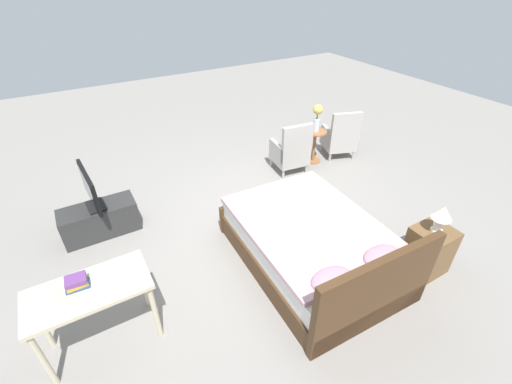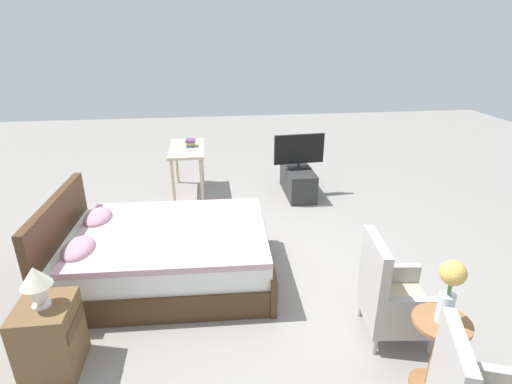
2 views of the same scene
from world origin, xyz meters
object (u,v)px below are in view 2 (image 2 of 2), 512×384
at_px(flower_vase, 450,286).
at_px(tv_stand, 298,181).
at_px(nightstand, 50,338).
at_px(vanity_desk, 187,154).
at_px(armchair_by_window_right, 391,298).
at_px(tv_flatscreen, 299,151).
at_px(bed, 162,254).
at_px(book_stack, 191,143).
at_px(table_lamp, 36,281).
at_px(side_table, 437,346).

distance_m(flower_vase, tv_stand, 3.81).
height_order(nightstand, vanity_desk, vanity_desk).
relative_size(armchair_by_window_right, tv_flatscreen, 1.17).
distance_m(bed, book_stack, 2.49).
distance_m(flower_vase, vanity_desk, 4.43).
bearing_deg(tv_flatscreen, flower_vase, -177.51).
relative_size(flower_vase, tv_stand, 0.50).
bearing_deg(tv_stand, armchair_by_window_right, -178.54).
xyz_separation_m(tv_flatscreen, vanity_desk, (0.26, 1.71, -0.07)).
distance_m(bed, table_lamp, 1.43).
height_order(armchair_by_window_right, table_lamp, table_lamp).
bearing_deg(book_stack, vanity_desk, 135.56).
bearing_deg(nightstand, bed, -33.18).
bearing_deg(side_table, tv_stand, 2.49).
xyz_separation_m(armchair_by_window_right, side_table, (-0.57, -0.08, 0.00)).
bearing_deg(tv_flatscreen, side_table, -177.51).
xyz_separation_m(armchair_by_window_right, table_lamp, (-0.05, 2.73, 0.44)).
bearing_deg(book_stack, table_lamp, 164.34).
height_order(armchair_by_window_right, tv_flatscreen, tv_flatscreen).
height_order(tv_flatscreen, book_stack, tv_flatscreen).
height_order(side_table, tv_flatscreen, tv_flatscreen).
xyz_separation_m(armchair_by_window_right, book_stack, (3.50, 1.73, 0.43)).
distance_m(bed, vanity_desk, 2.40).
bearing_deg(bed, vanity_desk, -4.86).
relative_size(bed, side_table, 3.60).
bearing_deg(tv_flatscreen, tv_stand, -175.50).
xyz_separation_m(flower_vase, tv_stand, (3.75, 0.16, -0.68)).
relative_size(table_lamp, tv_stand, 0.34).
bearing_deg(nightstand, tv_flatscreen, -39.36).
distance_m(table_lamp, tv_stand, 4.21).
height_order(tv_stand, book_stack, book_stack).
bearing_deg(flower_vase, bed, 51.66).
xyz_separation_m(tv_stand, vanity_desk, (0.26, 1.71, 0.42)).
bearing_deg(tv_flatscreen, table_lamp, 140.63).
height_order(tv_stand, vanity_desk, vanity_desk).
bearing_deg(side_table, armchair_by_window_right, 8.19).
relative_size(armchair_by_window_right, table_lamp, 2.79).
bearing_deg(book_stack, tv_flatscreen, -101.05).
bearing_deg(vanity_desk, flower_vase, -154.93).
bearing_deg(armchair_by_window_right, flower_vase, -171.81).
bearing_deg(armchair_by_window_right, bed, 61.72).
bearing_deg(book_stack, side_table, -155.97).
bearing_deg(tv_stand, side_table, -177.51).
height_order(armchair_by_window_right, tv_stand, armchair_by_window_right).
xyz_separation_m(tv_flatscreen, book_stack, (0.32, 1.65, 0.10)).
distance_m(side_table, table_lamp, 2.89).
relative_size(side_table, book_stack, 2.97).
bearing_deg(nightstand, side_table, -100.52).
height_order(table_lamp, tv_stand, table_lamp).
bearing_deg(tv_stand, bed, 137.70).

